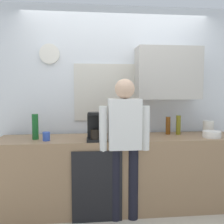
{
  "coord_description": "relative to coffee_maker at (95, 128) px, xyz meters",
  "views": [
    {
      "loc": [
        -0.44,
        -2.79,
        1.48
      ],
      "look_at": [
        -0.11,
        0.25,
        1.21
      ],
      "focal_mm": 41.05,
      "sensor_mm": 36.0,
      "label": 1
    }
  ],
  "objects": [
    {
      "name": "ground_plane",
      "position": [
        0.32,
        -0.11,
        -1.04
      ],
      "size": [
        8.0,
        8.0,
        0.0
      ],
      "primitive_type": "plane",
      "color": "beige"
    },
    {
      "name": "person_at_sink",
      "position": [
        0.32,
        -0.11,
        -0.09
      ],
      "size": [
        0.57,
        0.22,
        1.6
      ],
      "rotation": [
        0.0,
        0.0,
        0.23
      ],
      "color": "black",
      "rests_on": "ground_plane"
    },
    {
      "name": "mixing_bowl",
      "position": [
        1.43,
        0.04,
        -0.11
      ],
      "size": [
        0.22,
        0.22,
        0.08
      ],
      "primitive_type": "cylinder",
      "color": "white",
      "rests_on": "kitchen_counter"
    },
    {
      "name": "kitchen_counter",
      "position": [
        0.32,
        0.19,
        -0.59
      ],
      "size": [
        2.97,
        0.64,
        0.9
      ],
      "primitive_type": "cube",
      "color": "#937251",
      "rests_on": "ground_plane"
    },
    {
      "name": "back_wall_assembly",
      "position": [
        0.4,
        0.59,
        0.31
      ],
      "size": [
        4.57,
        0.42,
        2.6
      ],
      "color": "silver",
      "rests_on": "ground_plane"
    },
    {
      "name": "bottle_dark_sauce",
      "position": [
        0.28,
        -0.03,
        -0.06
      ],
      "size": [
        0.06,
        0.06,
        0.18
      ],
      "primitive_type": "cylinder",
      "color": "black",
      "rests_on": "kitchen_counter"
    },
    {
      "name": "bottle_amber_beer",
      "position": [
        0.97,
        0.32,
        -0.03
      ],
      "size": [
        0.06,
        0.06,
        0.23
      ],
      "primitive_type": "cylinder",
      "color": "brown",
      "rests_on": "kitchen_counter"
    },
    {
      "name": "cup_blue_mug",
      "position": [
        -0.56,
        0.05,
        -0.1
      ],
      "size": [
        0.08,
        0.08,
        0.1
      ],
      "primitive_type": "cylinder",
      "color": "#3351B2",
      "rests_on": "kitchen_counter"
    },
    {
      "name": "dishwasher_panel",
      "position": [
        0.01,
        -0.15,
        -0.64
      ],
      "size": [
        0.56,
        0.02,
        0.81
      ],
      "primitive_type": "cube",
      "color": "black",
      "rests_on": "ground_plane"
    },
    {
      "name": "storage_canister",
      "position": [
        1.51,
        0.3,
        -0.06
      ],
      "size": [
        0.14,
        0.14,
        0.17
      ],
      "primitive_type": "cylinder",
      "color": "silver",
      "rests_on": "kitchen_counter"
    },
    {
      "name": "coffee_maker",
      "position": [
        0.0,
        0.0,
        0.0
      ],
      "size": [
        0.2,
        0.2,
        0.33
      ],
      "color": "black",
      "rests_on": "kitchen_counter"
    },
    {
      "name": "bottle_olive_oil",
      "position": [
        1.1,
        0.3,
        -0.02
      ],
      "size": [
        0.06,
        0.06,
        0.25
      ],
      "primitive_type": "cylinder",
      "color": "olive",
      "rests_on": "kitchen_counter"
    },
    {
      "name": "bottle_green_wine",
      "position": [
        -0.7,
        0.15,
        0.0
      ],
      "size": [
        0.07,
        0.07,
        0.3
      ],
      "primitive_type": "cylinder",
      "color": "#195923",
      "rests_on": "kitchen_counter"
    },
    {
      "name": "cup_terracotta_mug",
      "position": [
        0.06,
        0.3,
        -0.1
      ],
      "size": [
        0.08,
        0.08,
        0.09
      ],
      "primitive_type": "cylinder",
      "color": "#B26647",
      "rests_on": "kitchen_counter"
    }
  ]
}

